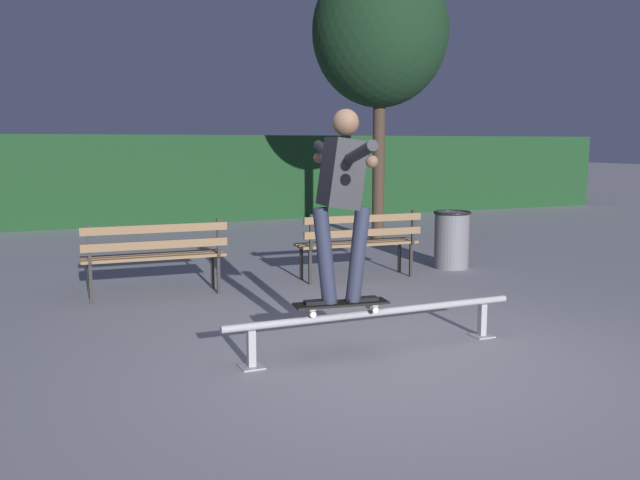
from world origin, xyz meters
The scene contains 9 objects.
ground_plane centered at (0.00, 0.00, 0.00)m, with size 90.00×90.00×0.00m, color gray.
hedge_backdrop centered at (0.00, 10.66, 0.96)m, with size 24.00×1.20×1.91m, color #193D1E.
grind_rail centered at (0.00, 0.29, 0.28)m, with size 2.66×0.18×0.36m.
skateboard centered at (-0.32, 0.29, 0.43)m, with size 0.80×0.29×0.09m.
skateboarder centered at (-0.32, 0.29, 1.37)m, with size 0.63×1.40×1.56m.
park_bench_leftmost centered at (-1.32, 3.08, 0.54)m, with size 1.62×0.48×0.88m.
park_bench_left_center centered at (1.26, 3.08, 0.54)m, with size 1.62×0.48×0.88m.
tree_far_right centered at (3.26, 6.29, 3.66)m, with size 2.39×2.39×4.99m.
trash_can centered at (2.81, 3.30, 0.41)m, with size 0.52×0.52×0.80m.
Camera 1 is at (-2.66, -4.64, 1.74)m, focal length 38.46 mm.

